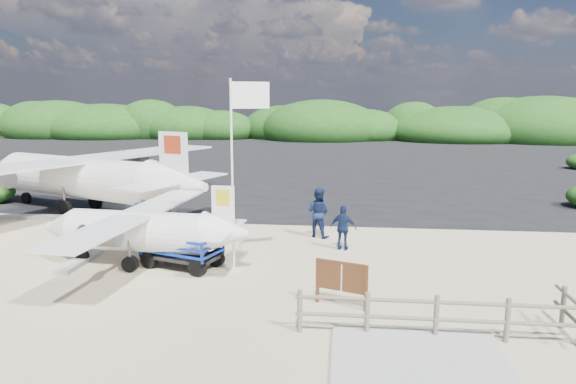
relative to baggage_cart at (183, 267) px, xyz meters
name	(u,v)px	position (x,y,z in m)	size (l,w,h in m)	color
ground	(222,260)	(1.06, 0.84, 0.00)	(160.00, 160.00, 0.00)	beige
asphalt_apron	(300,159)	(1.06, 30.84, 0.00)	(90.00, 50.00, 0.04)	#B2B2B2
walkway_pad	(418,360)	(6.56, -5.16, 0.00)	(3.50, 2.50, 0.10)	#B2B2B2
vegetation_band	(316,138)	(1.06, 55.84, 0.00)	(124.00, 8.00, 4.40)	#B2B2B2
fence	(435,339)	(7.06, -4.16, 0.00)	(6.40, 2.00, 1.10)	#B2B2B2
baggage_cart	(183,267)	(0.00, 0.00, 0.00)	(2.55, 1.46, 1.28)	#0C30BD
flagpole	(234,271)	(1.67, -0.16, 0.00)	(1.16, 0.48, 5.81)	white
signboard	(341,306)	(4.97, -2.58, 0.00)	(1.48, 0.14, 1.22)	brown
crew_a	(138,225)	(-2.25, 2.03, 0.82)	(0.60, 0.39, 1.64)	#121F43
crew_b	(318,213)	(4.03, 4.13, 0.96)	(0.93, 0.72, 1.91)	#121F43
crew_c	(343,228)	(5.00, 2.49, 0.79)	(0.93, 0.39, 1.59)	#121F43
aircraft_large	(446,170)	(12.65, 24.34, 0.00)	(16.68, 16.68, 5.00)	#B2B2B2
aircraft_small	(175,157)	(-10.65, 30.93, 0.00)	(7.06, 7.06, 2.54)	#B2B2B2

